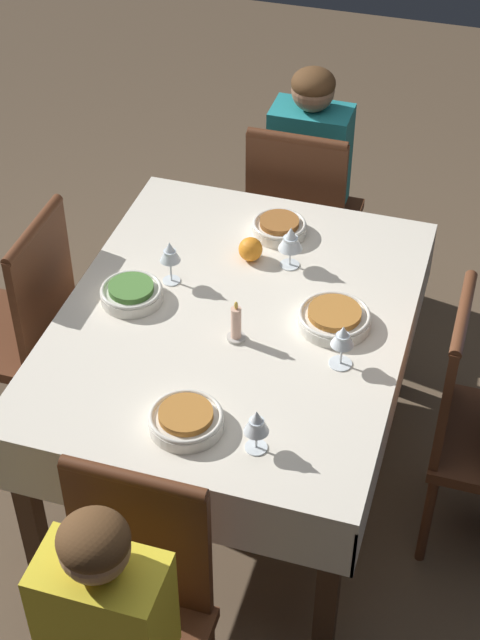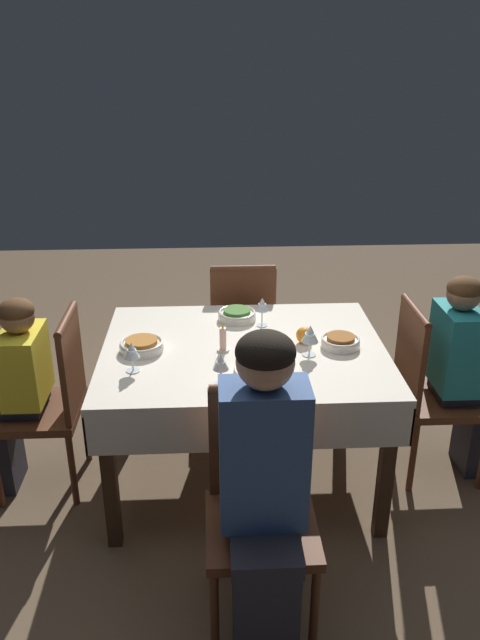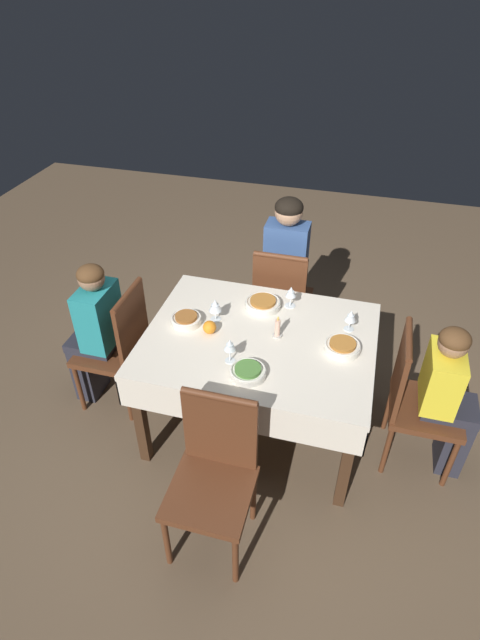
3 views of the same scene
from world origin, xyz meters
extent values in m
plane|color=brown|center=(0.00, 0.00, 0.00)|extent=(8.00, 8.00, 0.00)
cube|color=silver|center=(0.00, 0.00, 0.72)|extent=(1.33, 1.04, 0.04)
cube|color=silver|center=(0.00, 0.52, 0.61)|extent=(1.33, 0.01, 0.18)
cube|color=silver|center=(0.00, -0.52, 0.61)|extent=(1.33, 0.01, 0.18)
cube|color=silver|center=(0.66, 0.00, 0.61)|extent=(0.01, 1.04, 0.18)
cube|color=silver|center=(-0.66, 0.00, 0.61)|extent=(0.01, 1.04, 0.18)
cube|color=#3D2616|center=(0.59, 0.45, 0.35)|extent=(0.06, 0.06, 0.70)
cube|color=#3D2616|center=(-0.59, 0.45, 0.35)|extent=(0.06, 0.06, 0.70)
cube|color=#3D2616|center=(0.59, -0.45, 0.35)|extent=(0.06, 0.06, 0.70)
cube|color=#3D2616|center=(-0.59, -0.45, 0.35)|extent=(0.06, 0.06, 0.70)
cube|color=#562D19|center=(0.02, -0.85, 0.41)|extent=(0.41, 0.41, 0.04)
cube|color=#562D19|center=(0.02, -0.67, 0.66)|extent=(0.37, 0.03, 0.46)
cylinder|color=#562D19|center=(0.02, -0.67, 0.90)|extent=(0.37, 0.04, 0.04)
cylinder|color=#562D19|center=(-0.16, -1.03, 0.20)|extent=(0.03, 0.03, 0.39)
cylinder|color=#562D19|center=(0.20, -1.03, 0.20)|extent=(0.03, 0.03, 0.39)
cylinder|color=#562D19|center=(-0.16, -0.68, 0.20)|extent=(0.03, 0.03, 0.39)
cylinder|color=#562D19|center=(0.20, -0.68, 0.20)|extent=(0.03, 0.03, 0.39)
cube|color=#562D19|center=(-1.00, 0.00, 0.41)|extent=(0.41, 0.41, 0.04)
cube|color=#562D19|center=(-0.81, 0.00, 0.66)|extent=(0.03, 0.37, 0.46)
cylinder|color=#562D19|center=(-0.81, 0.00, 0.90)|extent=(0.04, 0.37, 0.04)
cylinder|color=#562D19|center=(-1.17, 0.17, 0.20)|extent=(0.03, 0.03, 0.39)
cylinder|color=#562D19|center=(-0.82, 0.17, 0.20)|extent=(0.03, 0.03, 0.39)
cylinder|color=#562D19|center=(-0.82, -0.18, 0.20)|extent=(0.03, 0.03, 0.39)
cube|color=#562D19|center=(1.00, 0.02, 0.41)|extent=(0.41, 0.41, 0.04)
cube|color=#562D19|center=(0.81, 0.02, 0.66)|extent=(0.03, 0.37, 0.46)
cylinder|color=#562D19|center=(0.81, 0.02, 0.90)|extent=(0.04, 0.37, 0.04)
cylinder|color=#562D19|center=(1.17, 0.19, 0.20)|extent=(0.03, 0.03, 0.39)
cylinder|color=#562D19|center=(0.82, -0.16, 0.20)|extent=(0.03, 0.03, 0.39)
cylinder|color=#562D19|center=(0.82, 0.19, 0.20)|extent=(0.03, 0.03, 0.39)
cube|color=#562D19|center=(0.03, 0.85, 0.41)|extent=(0.41, 0.41, 0.04)
cube|color=#562D19|center=(0.03, 0.67, 0.66)|extent=(0.37, 0.03, 0.46)
cylinder|color=#562D19|center=(0.03, 0.67, 0.90)|extent=(0.37, 0.04, 0.04)
cylinder|color=#562D19|center=(0.21, 1.03, 0.20)|extent=(0.03, 0.03, 0.39)
cylinder|color=#562D19|center=(-0.14, 1.03, 0.20)|extent=(0.03, 0.03, 0.39)
cylinder|color=#562D19|center=(0.21, 0.68, 0.20)|extent=(0.03, 0.03, 0.39)
cylinder|color=#562D19|center=(-0.14, 0.68, 0.20)|extent=(0.03, 0.03, 0.39)
cube|color=#282833|center=(0.02, -1.05, 0.22)|extent=(0.22, 0.14, 0.43)
cube|color=#282833|center=(0.02, -0.97, 0.46)|extent=(0.24, 0.31, 0.06)
cube|color=#38568E|center=(0.02, -0.88, 0.76)|extent=(0.30, 0.18, 0.53)
sphere|color=tan|center=(0.02, -0.88, 1.12)|extent=(0.19, 0.19, 0.19)
ellipsoid|color=black|center=(0.02, -0.88, 1.15)|extent=(0.19, 0.19, 0.13)
cube|color=#282833|center=(-1.20, 0.00, 0.22)|extent=(0.14, 0.22, 0.43)
cube|color=#282833|center=(-1.11, 0.00, 0.46)|extent=(0.31, 0.24, 0.06)
cube|color=yellow|center=(-1.03, 0.00, 0.67)|extent=(0.18, 0.30, 0.34)
sphere|color=#9E7051|center=(-1.03, 0.00, 0.91)|extent=(0.16, 0.16, 0.16)
ellipsoid|color=brown|center=(-1.03, 0.00, 0.94)|extent=(0.16, 0.16, 0.11)
cube|color=#282833|center=(1.20, 0.02, 0.22)|extent=(0.14, 0.22, 0.43)
cube|color=#282833|center=(1.11, 0.02, 0.46)|extent=(0.31, 0.24, 0.06)
cube|color=teal|center=(1.03, 0.02, 0.70)|extent=(0.18, 0.30, 0.41)
sphere|color=#9E7051|center=(1.03, 0.02, 0.98)|extent=(0.16, 0.16, 0.16)
ellipsoid|color=brown|center=(1.03, 0.02, 1.00)|extent=(0.16, 0.16, 0.11)
cylinder|color=silver|center=(0.05, -0.30, 0.75)|extent=(0.22, 0.22, 0.04)
torus|color=silver|center=(0.05, -0.30, 0.77)|extent=(0.22, 0.22, 0.01)
cylinder|color=#B2702D|center=(0.05, -0.30, 0.78)|extent=(0.16, 0.16, 0.02)
cylinder|color=white|center=(-0.11, -0.35, 0.74)|extent=(0.07, 0.07, 0.00)
cylinder|color=white|center=(-0.11, -0.35, 0.77)|extent=(0.01, 0.01, 0.07)
cone|color=white|center=(-0.11, -0.35, 0.84)|extent=(0.07, 0.07, 0.07)
cylinder|color=white|center=(-0.11, -0.35, 0.83)|extent=(0.04, 0.04, 0.03)
cylinder|color=silver|center=(-0.47, -0.01, 0.75)|extent=(0.20, 0.20, 0.04)
torus|color=silver|center=(-0.47, -0.01, 0.77)|extent=(0.20, 0.20, 0.01)
cylinder|color=#B2702D|center=(-0.47, -0.01, 0.78)|extent=(0.15, 0.15, 0.02)
cylinder|color=white|center=(-0.49, -0.21, 0.74)|extent=(0.06, 0.06, 0.00)
cylinder|color=white|center=(-0.49, -0.21, 0.77)|extent=(0.01, 0.01, 0.06)
cone|color=white|center=(-0.49, -0.21, 0.84)|extent=(0.07, 0.07, 0.07)
cylinder|color=white|center=(-0.49, -0.21, 0.82)|extent=(0.04, 0.04, 0.03)
cylinder|color=silver|center=(0.45, -0.02, 0.75)|extent=(0.18, 0.18, 0.04)
torus|color=silver|center=(0.45, -0.02, 0.77)|extent=(0.18, 0.18, 0.01)
cylinder|color=#995B28|center=(0.45, -0.02, 0.78)|extent=(0.13, 0.13, 0.02)
cylinder|color=white|center=(0.30, -0.10, 0.74)|extent=(0.06, 0.06, 0.00)
cylinder|color=white|center=(0.30, -0.10, 0.77)|extent=(0.01, 0.01, 0.06)
cone|color=white|center=(0.30, -0.10, 0.84)|extent=(0.08, 0.08, 0.08)
cylinder|color=white|center=(0.30, -0.10, 0.83)|extent=(0.05, 0.05, 0.04)
cylinder|color=silver|center=(-0.02, 0.33, 0.75)|extent=(0.19, 0.19, 0.04)
torus|color=silver|center=(-0.02, 0.33, 0.77)|extent=(0.19, 0.19, 0.01)
cylinder|color=#4C7F38|center=(-0.02, 0.33, 0.78)|extent=(0.14, 0.14, 0.02)
cylinder|color=white|center=(0.11, 0.24, 0.74)|extent=(0.06, 0.06, 0.00)
cylinder|color=white|center=(0.11, 0.24, 0.78)|extent=(0.01, 0.01, 0.08)
cone|color=white|center=(0.11, 0.24, 0.85)|extent=(0.07, 0.07, 0.07)
cylinder|color=white|center=(0.11, 0.24, 0.84)|extent=(0.04, 0.04, 0.03)
cylinder|color=beige|center=(-0.10, -0.03, 0.74)|extent=(0.06, 0.06, 0.01)
cylinder|color=beige|center=(-0.10, -0.03, 0.80)|extent=(0.03, 0.03, 0.11)
ellipsoid|color=#F9C64C|center=(-0.10, -0.03, 0.86)|extent=(0.01, 0.01, 0.03)
sphere|color=orange|center=(0.29, 0.04, 0.77)|extent=(0.08, 0.08, 0.08)
camera|label=1|loc=(-2.16, -0.67, 2.66)|focal=55.00mm
camera|label=2|loc=(-0.15, -2.62, 2.03)|focal=35.00mm
camera|label=3|loc=(-0.48, 2.19, 2.56)|focal=28.00mm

